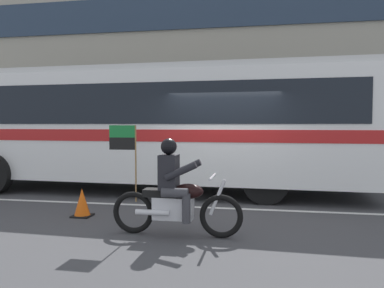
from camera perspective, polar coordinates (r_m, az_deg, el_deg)
name	(u,v)px	position (r m, az deg, el deg)	size (l,w,h in m)	color
ground_plane	(223,203)	(8.98, 4.65, -8.59)	(60.00, 60.00, 0.00)	#3D3D3F
sidewalk_curb	(238,172)	(13.99, 6.76, -4.15)	(28.00, 3.80, 0.15)	gray
lane_center_stripe	(221,208)	(8.40, 4.23, -9.37)	(26.60, 0.14, 0.01)	silver
office_building_facade	(242,57)	(16.41, 7.39, 12.63)	(28.00, 0.89, 9.12)	gray
transit_bus	(143,121)	(10.45, -7.27, 3.40)	(11.87, 3.05, 3.22)	white
motorcycle_with_rider	(175,194)	(6.27, -2.57, -7.42)	(2.20, 0.64, 1.78)	black
fire_hydrant	(152,161)	(13.55, -5.91, -2.49)	(0.22, 0.30, 0.75)	#4C8C3F
traffic_cone	(82,203)	(7.90, -15.86, -8.39)	(0.36, 0.36, 0.55)	#EA590F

